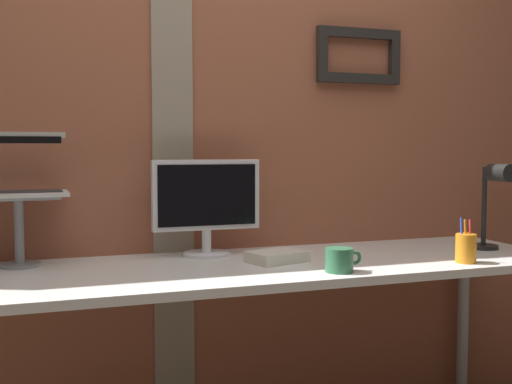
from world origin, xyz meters
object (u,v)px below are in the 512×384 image
(pen_cup, at_px, (466,248))
(coffee_mug, at_px, (340,260))
(monitor, at_px, (206,201))
(laptop, at_px, (18,178))
(desk_lamp, at_px, (493,197))

(pen_cup, relative_size, coffee_mug, 1.25)
(monitor, bearing_deg, laptop, 174.13)
(monitor, xyz_separation_m, laptop, (-0.68, 0.07, 0.10))
(laptop, bearing_deg, monitor, -5.87)
(laptop, distance_m, coffee_mug, 1.17)
(monitor, bearing_deg, pen_cup, -28.69)
(monitor, relative_size, coffee_mug, 3.22)
(laptop, bearing_deg, desk_lamp, -10.85)
(desk_lamp, bearing_deg, monitor, 166.22)
(pen_cup, xyz_separation_m, coffee_mug, (-0.51, -0.00, -0.01))
(pen_cup, distance_m, coffee_mug, 0.51)
(laptop, relative_size, pen_cup, 2.06)
(monitor, height_order, laptop, laptop)
(monitor, bearing_deg, coffee_mug, -53.93)
(monitor, height_order, desk_lamp, monitor)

